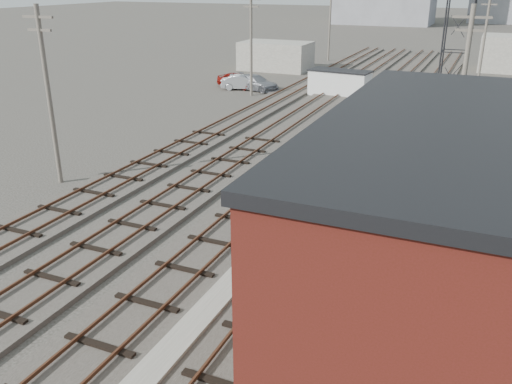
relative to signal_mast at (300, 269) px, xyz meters
The scene contains 21 objects.
ground 48.34m from the signal_mast, 94.40° to the left, with size 320.00×320.00×0.00m, color #282621.
track_right 27.27m from the signal_mast, 92.53° to the left, with size 3.20×90.00×0.39m.
track_mid_right 27.73m from the signal_mast, 100.85° to the left, with size 3.20×90.00×0.39m.
track_mid_left 28.75m from the signal_mast, 108.74° to the left, with size 3.20×90.00×0.39m.
track_left 30.27m from the signal_mast, 115.95° to the left, with size 3.20×90.00×0.39m.
platform_curb 4.59m from the signal_mast, 146.41° to the left, with size 0.90×28.00×0.26m, color gray.
brick_building 3.93m from the signal_mast, ahead, with size 6.54×12.20×7.22m.
lattice_tower 23.70m from the signal_mast, 85.55° to the left, with size 1.60×1.60×15.00m.
utility_pole_left_a 18.25m from the signal_mast, 153.36° to the left, with size 1.80×0.24×9.00m.
utility_pole_left_b 36.94m from the signal_mast, 116.06° to the left, with size 1.80×0.24×9.00m.
utility_pole_left_c 60.38m from the signal_mast, 105.57° to the left, with size 1.80×0.24×9.00m.
utility_pole_right_a 16.51m from the signal_mast, 80.15° to the left, with size 1.80×0.24×9.00m.
utility_pole_right_b 46.26m from the signal_mast, 86.53° to the left, with size 1.80×0.24×9.00m.
shed_left 52.01m from the signal_mast, 112.26° to the left, with size 8.00×5.00×3.20m, color gray.
shed_right 58.37m from the signal_mast, 84.79° to the left, with size 6.00×6.00×4.00m, color gray.
signal_mast is the anchor object (origin of this frame).
switch_stand 11.09m from the signal_mast, 118.73° to the left, with size 0.37×0.37×1.27m.
site_trailer 37.26m from the signal_mast, 103.52° to the left, with size 5.80×3.03×2.34m.
car_red 40.75m from the signal_mast, 117.76° to the left, with size 1.76×4.37×1.49m, color maroon.
car_silver 39.79m from the signal_mast, 117.04° to the left, with size 1.49×4.26×1.41m, color #9FA2A6.
car_grey 39.46m from the signal_mast, 115.38° to the left, with size 2.02×4.97×1.44m, color gray.
Camera 1 is at (7.80, -0.63, 10.11)m, focal length 38.00 mm.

